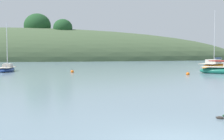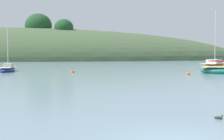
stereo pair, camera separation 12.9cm
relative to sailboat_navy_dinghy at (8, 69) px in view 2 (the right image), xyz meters
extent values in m
ellipsoid|color=#425638|center=(-11.94, 56.14, -0.33)|extent=(150.00, 36.00, 19.78)
ellipsoid|color=#1E4723|center=(-1.77, 56.17, 10.24)|extent=(8.23, 7.48, 7.48)
ellipsoid|color=#1E4723|center=(6.13, 52.24, 9.39)|extent=(5.76, 5.23, 5.23)
ellipsoid|color=navy|center=(0.00, -0.04, -0.10)|extent=(2.00, 5.29, 0.83)
cube|color=beige|center=(0.00, -0.04, 0.27)|extent=(1.84, 4.86, 0.06)
cube|color=beige|center=(0.02, 0.37, 0.52)|extent=(1.23, 1.72, 0.49)
cylinder|color=silver|center=(0.01, 0.22, 3.47)|extent=(0.09, 0.09, 6.39)
cylinder|color=silver|center=(-0.04, -0.88, 0.88)|extent=(0.17, 2.19, 0.07)
ellipsoid|color=orange|center=(32.28, 3.01, 0.01)|extent=(7.51, 7.34, 1.25)
cube|color=beige|center=(32.28, 3.01, 0.58)|extent=(6.90, 6.76, 0.06)
cube|color=beige|center=(31.83, 2.58, 0.89)|extent=(3.01, 2.99, 0.64)
cylinder|color=silver|center=(32.00, 2.74, 4.84)|extent=(0.09, 0.09, 8.53)
cylinder|color=silver|center=(33.19, 3.88, 1.33)|extent=(2.43, 2.33, 0.07)
ellipsoid|color=#2D4784|center=(33.19, 3.88, 1.38)|extent=(2.42, 2.33, 0.20)
cylinder|color=silver|center=(28.40, -7.09, 1.25)|extent=(2.70, 1.60, 0.07)
ellipsoid|color=maroon|center=(28.40, -7.09, 1.30)|extent=(2.66, 1.65, 0.20)
sphere|color=orange|center=(23.44, -9.21, -0.21)|extent=(0.44, 0.44, 0.44)
cylinder|color=black|center=(23.44, -9.21, 0.06)|extent=(0.04, 0.04, 0.10)
sphere|color=orange|center=(9.27, -3.25, -0.21)|extent=(0.44, 0.44, 0.44)
cylinder|color=black|center=(9.27, -3.25, 0.06)|extent=(0.04, 0.04, 0.10)
ellipsoid|color=#2D2823|center=(16.02, -34.59, -0.29)|extent=(0.38, 0.33, 0.16)
sphere|color=#1E4723|center=(16.14, -34.67, -0.18)|extent=(0.09, 0.09, 0.09)
cone|color=gold|center=(16.20, -34.70, -0.18)|extent=(0.06, 0.05, 0.04)
cone|color=#2D2823|center=(15.89, -34.51, -0.26)|extent=(0.10, 0.10, 0.08)
camera|label=1|loc=(9.60, -48.54, 2.73)|focal=53.15mm
camera|label=2|loc=(9.73, -48.55, 2.73)|focal=53.15mm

